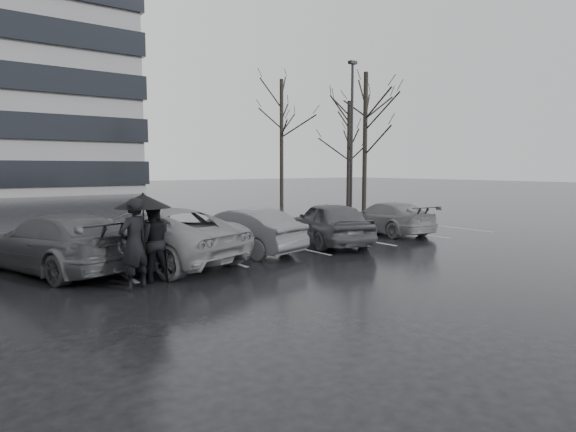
% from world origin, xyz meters
% --- Properties ---
extents(ground, '(160.00, 160.00, 0.00)m').
position_xyz_m(ground, '(0.00, 0.00, 0.00)').
color(ground, black).
rests_on(ground, ground).
extents(car_main, '(2.88, 4.46, 1.41)m').
position_xyz_m(car_main, '(1.85, 1.53, 0.71)').
color(car_main, black).
rests_on(car_main, ground).
extents(car_west_a, '(2.37, 4.18, 1.30)m').
position_xyz_m(car_west_a, '(-1.25, 1.87, 0.65)').
color(car_west_a, '#303032').
rests_on(car_west_a, ground).
extents(car_west_b, '(4.11, 5.82, 1.47)m').
position_xyz_m(car_west_b, '(-3.96, 1.87, 0.74)').
color(car_west_b, '#535356').
rests_on(car_west_b, ground).
extents(car_west_c, '(3.41, 5.22, 1.41)m').
position_xyz_m(car_west_c, '(-6.13, 2.25, 0.70)').
color(car_west_c, black).
rests_on(car_west_c, ground).
extents(car_east, '(2.11, 4.28, 1.20)m').
position_xyz_m(car_east, '(5.36, 2.23, 0.60)').
color(car_east, '#535356').
rests_on(car_east, ground).
extents(pedestrian_left, '(0.81, 0.69, 1.89)m').
position_xyz_m(pedestrian_left, '(-5.22, -0.50, 0.94)').
color(pedestrian_left, black).
rests_on(pedestrian_left, ground).
extents(pedestrian_right, '(1.01, 0.87, 1.79)m').
position_xyz_m(pedestrian_right, '(-4.67, -0.07, 0.90)').
color(pedestrian_right, black).
rests_on(pedestrian_right, ground).
extents(umbrella, '(1.17, 1.17, 1.98)m').
position_xyz_m(umbrella, '(-4.91, -0.22, 1.80)').
color(umbrella, black).
rests_on(umbrella, ground).
extents(lamp_post, '(0.44, 0.44, 8.12)m').
position_xyz_m(lamp_post, '(9.76, 8.78, 3.72)').
color(lamp_post, gray).
rests_on(lamp_post, ground).
extents(stall_stripes, '(19.72, 5.00, 0.00)m').
position_xyz_m(stall_stripes, '(-0.80, 2.50, 0.00)').
color(stall_stripes, '#A9A9AC').
rests_on(stall_stripes, ground).
extents(tree_east, '(0.26, 0.26, 8.00)m').
position_xyz_m(tree_east, '(12.00, 10.00, 4.00)').
color(tree_east, black).
rests_on(tree_east, ground).
extents(tree_ne, '(0.26, 0.26, 7.00)m').
position_xyz_m(tree_ne, '(14.50, 14.00, 3.50)').
color(tree_ne, black).
rests_on(tree_ne, ground).
extents(tree_north, '(0.26, 0.26, 8.50)m').
position_xyz_m(tree_north, '(11.00, 17.00, 4.25)').
color(tree_north, black).
rests_on(tree_north, ground).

